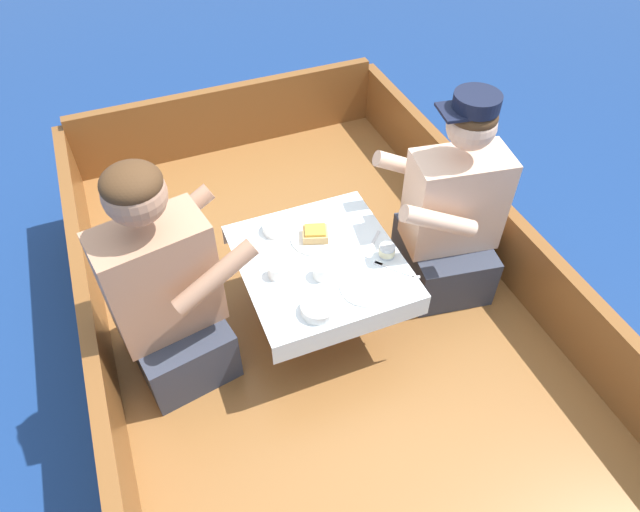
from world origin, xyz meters
TOP-DOWN VIEW (x-y plane):
  - ground_plane at (0.00, 0.00)m, footprint 60.00×60.00m
  - boat_deck at (0.00, 0.00)m, footprint 1.93×2.83m
  - gunwale_port at (-0.94, 0.00)m, footprint 0.06×2.83m
  - gunwale_starboard at (0.94, 0.00)m, footprint 0.06×2.83m
  - bow_coaming at (0.00, 1.38)m, footprint 1.81×0.06m
  - cockpit_table at (0.00, -0.09)m, footprint 0.65×0.69m
  - person_port at (-0.62, -0.07)m, footprint 0.57×0.52m
  - person_starboard at (0.62, -0.07)m, footprint 0.57×0.51m
  - plate_sandwich at (0.03, 0.03)m, footprint 0.21×0.21m
  - plate_bread at (0.11, -0.30)m, footprint 0.20×0.20m
  - sandwich at (0.03, 0.03)m, footprint 0.13×0.12m
  - bowl_port_near at (-0.11, -0.34)m, footprint 0.14×0.14m
  - bowl_starboard_near at (-0.11, 0.14)m, footprint 0.11×0.11m
  - coffee_cup_port at (-0.02, -0.17)m, footprint 0.10×0.07m
  - coffee_cup_starboard at (-0.19, -0.10)m, footprint 0.09×0.07m
  - tin_can at (0.26, -0.17)m, footprint 0.07×0.07m
  - utensil_spoon_starboard at (0.22, -0.29)m, footprint 0.17×0.06m
  - utensil_fork_port at (0.24, -0.24)m, footprint 0.12×0.14m
  - utensil_knife_port at (0.24, -0.09)m, footprint 0.13×0.13m

SIDE VIEW (x-z plane):
  - ground_plane at x=0.00m, z-range 0.00..0.00m
  - boat_deck at x=0.00m, z-range 0.00..0.32m
  - gunwale_port at x=-0.94m, z-range 0.32..0.67m
  - gunwale_starboard at x=0.94m, z-range 0.32..0.67m
  - bow_coaming at x=0.00m, z-range 0.32..0.72m
  - cockpit_table at x=0.00m, z-range 0.47..0.85m
  - utensil_fork_port at x=0.24m, z-range 0.70..0.71m
  - utensil_knife_port at x=0.24m, z-range 0.70..0.71m
  - utensil_spoon_starboard at x=0.22m, z-range 0.70..0.71m
  - plate_bread at x=0.11m, z-range 0.70..0.71m
  - plate_sandwich at x=0.03m, z-range 0.70..0.71m
  - person_starboard at x=0.62m, z-range 0.22..1.21m
  - bowl_port_near at x=-0.11m, z-range 0.71..0.75m
  - bowl_starboard_near at x=-0.11m, z-range 0.71..0.75m
  - tin_can at x=0.26m, z-range 0.70..0.76m
  - coffee_cup_starboard at x=-0.19m, z-range 0.70..0.76m
  - person_port at x=-0.62m, z-range 0.23..1.24m
  - coffee_cup_port at x=-0.02m, z-range 0.70..0.77m
  - sandwich at x=0.03m, z-range 0.71..0.76m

